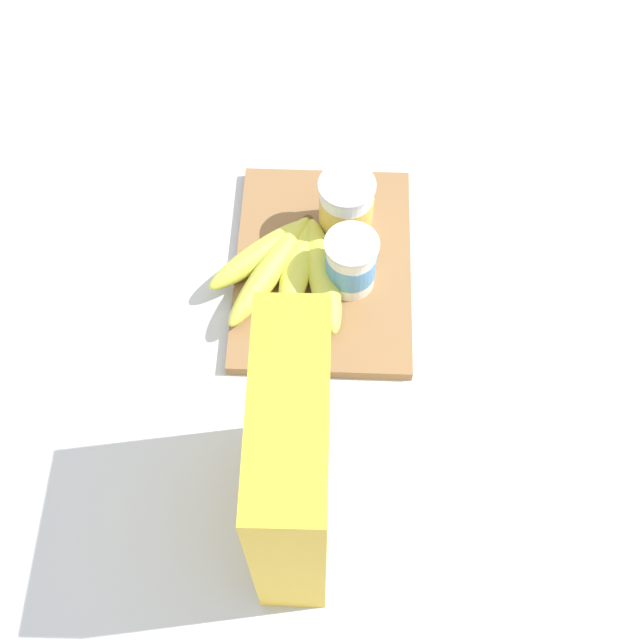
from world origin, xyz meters
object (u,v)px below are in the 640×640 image
Objects in this scene: cutting_board at (323,267)px; yogurt_cup_back at (351,263)px; cereal_box at (293,465)px; yogurt_cup_front at (346,207)px; banana_bunch at (287,266)px.

yogurt_cup_back is at bearing 54.35° from cutting_board.
cutting_board is 0.35m from cereal_box.
cereal_box is at bearing -6.89° from yogurt_cup_front.
cutting_board is 1.05× the size of cereal_box.
yogurt_cup_front is 0.08m from yogurt_cup_back.
banana_bunch is at bearing -95.79° from yogurt_cup_back.
yogurt_cup_back is 0.45× the size of banana_bunch.
banana_bunch reaches higher than cutting_board.
cereal_box is 3.25× the size of yogurt_cup_front.
cereal_box is 3.55× the size of yogurt_cup_back.
yogurt_cup_front is (-0.06, 0.03, 0.05)m from cutting_board.
cutting_board is 1.67× the size of banana_bunch.
yogurt_cup_front is at bearing 154.79° from cutting_board.
yogurt_cup_front reaches higher than cutting_board.
cutting_board is 0.08m from yogurt_cup_front.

